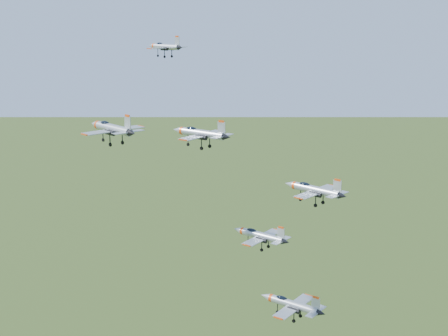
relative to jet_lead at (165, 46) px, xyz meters
The scene contains 6 objects.
jet_lead is the anchor object (origin of this frame).
jet_left_high 30.55m from the jet_lead, 37.16° to the right, with size 13.08×10.76×3.50m.
jet_right_high 37.81m from the jet_lead, 64.01° to the right, with size 12.88×10.86×3.47m.
jet_left_low 46.70m from the jet_lead, ahead, with size 13.23×11.03×3.54m.
jet_right_low 52.83m from the jet_lead, 30.95° to the right, with size 10.74×8.85×2.87m.
jet_trail 60.57m from the jet_lead, 21.04° to the right, with size 12.87×10.58×3.45m.
Camera 1 is at (66.67, -88.83, 161.78)m, focal length 50.00 mm.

